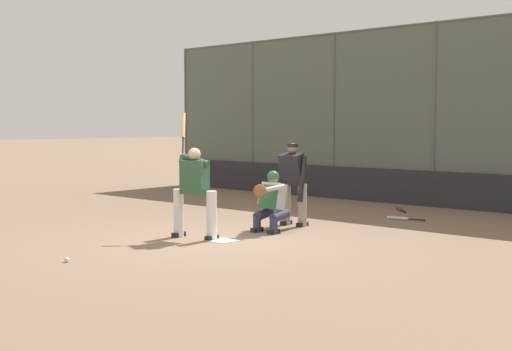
% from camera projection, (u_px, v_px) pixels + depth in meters
% --- Properties ---
extents(ground_plane, '(160.00, 160.00, 0.00)m').
position_uv_depth(ground_plane, '(223.00, 241.00, 12.04)').
color(ground_plane, '#7A604C').
extents(home_plate_marker, '(0.43, 0.43, 0.01)m').
position_uv_depth(home_plate_marker, '(223.00, 241.00, 12.04)').
color(home_plate_marker, white).
rests_on(home_plate_marker, ground_plane).
extents(backstop_fence, '(18.07, 0.08, 4.42)m').
position_uv_depth(backstop_fence, '(435.00, 111.00, 17.04)').
color(backstop_fence, '#515651').
rests_on(backstop_fence, ground_plane).
extents(padding_wall, '(17.63, 0.18, 0.85)m').
position_uv_depth(padding_wall, '(431.00, 189.00, 17.10)').
color(padding_wall, '#28282D').
rests_on(padding_wall, ground_plane).
extents(bleachers_beyond, '(12.59, 3.05, 1.80)m').
position_uv_depth(bleachers_beyond, '(488.00, 176.00, 19.20)').
color(bleachers_beyond, slate).
rests_on(bleachers_beyond, ground_plane).
extents(batter_at_plate, '(1.10, 0.58, 2.18)m').
position_uv_depth(batter_at_plate, '(194.00, 189.00, 12.25)').
color(batter_at_plate, silver).
rests_on(batter_at_plate, ground_plane).
extents(catcher_behind_plate, '(0.60, 0.71, 1.12)m').
position_uv_depth(catcher_behind_plate, '(271.00, 200.00, 13.01)').
color(catcher_behind_plate, '#2D334C').
rests_on(catcher_behind_plate, ground_plane).
extents(umpire_home, '(0.65, 0.44, 1.61)m').
position_uv_depth(umpire_home, '(293.00, 182.00, 13.78)').
color(umpire_home, gray).
rests_on(umpire_home, ground_plane).
extents(spare_bat_near_backstop, '(0.82, 0.19, 0.07)m').
position_uv_depth(spare_bat_near_backstop, '(401.00, 218.00, 14.69)').
color(spare_bat_near_backstop, black).
rests_on(spare_bat_near_backstop, ground_plane).
extents(spare_bat_by_padding, '(0.60, 0.60, 0.07)m').
position_uv_depth(spare_bat_by_padding, '(400.00, 209.00, 16.25)').
color(spare_bat_by_padding, black).
rests_on(spare_bat_by_padding, ground_plane).
extents(baseball_loose, '(0.07, 0.07, 0.07)m').
position_uv_depth(baseball_loose, '(67.00, 260.00, 10.16)').
color(baseball_loose, white).
rests_on(baseball_loose, ground_plane).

